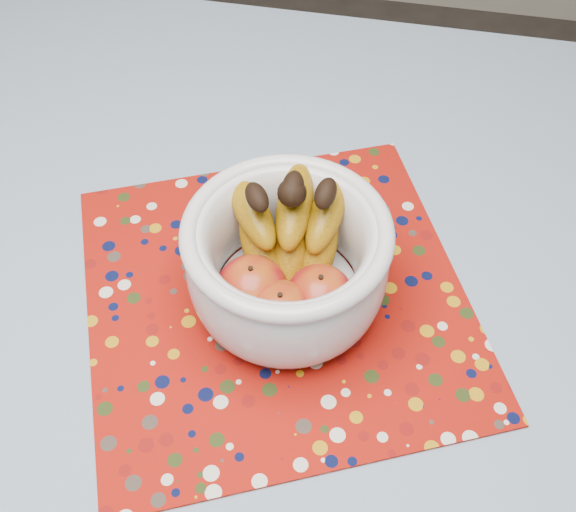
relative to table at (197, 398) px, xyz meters
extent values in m
cube|color=brown|center=(0.00, 0.00, 0.06)|extent=(1.20, 1.20, 0.04)
cylinder|color=brown|center=(-0.53, 0.53, -0.32)|extent=(0.06, 0.06, 0.71)
cylinder|color=brown|center=(0.53, 0.53, -0.32)|extent=(0.06, 0.06, 0.71)
cube|color=slate|center=(0.00, 0.00, 0.08)|extent=(1.32, 1.32, 0.01)
cube|color=maroon|center=(0.07, 0.10, 0.09)|extent=(0.54, 0.54, 0.00)
cylinder|color=silver|center=(0.09, 0.09, 0.10)|extent=(0.11, 0.11, 0.01)
cylinder|color=silver|center=(0.09, 0.09, 0.11)|extent=(0.15, 0.15, 0.01)
torus|color=silver|center=(0.09, 0.09, 0.21)|extent=(0.21, 0.21, 0.02)
ellipsoid|color=maroon|center=(0.06, 0.06, 0.15)|extent=(0.07, 0.07, 0.07)
ellipsoid|color=maroon|center=(0.13, 0.07, 0.14)|extent=(0.07, 0.07, 0.06)
ellipsoid|color=maroon|center=(0.09, 0.04, 0.14)|extent=(0.07, 0.07, 0.06)
sphere|color=black|center=(0.08, 0.12, 0.23)|extent=(0.03, 0.03, 0.03)
camera|label=1|loc=(0.17, -0.32, 0.70)|focal=42.00mm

